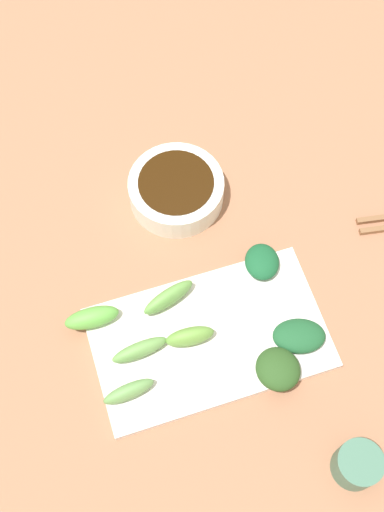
% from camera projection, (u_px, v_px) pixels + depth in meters
% --- Properties ---
extents(tabletop, '(2.10, 2.10, 0.02)m').
position_uv_depth(tabletop, '(194.00, 277.00, 0.97)').
color(tabletop, '#A56F51').
rests_on(tabletop, ground).
extents(sauce_bowl, '(0.14, 0.14, 0.04)m').
position_uv_depth(sauce_bowl, '(176.00, 189.00, 0.99)').
color(sauce_bowl, white).
rests_on(sauce_bowl, tabletop).
extents(serving_plate, '(0.18, 0.31, 0.01)m').
position_uv_depth(serving_plate, '(209.00, 338.00, 0.91)').
color(serving_plate, white).
rests_on(serving_plate, tabletop).
extents(broccoli_stalk_0, '(0.03, 0.07, 0.03)m').
position_uv_depth(broccoli_stalk_0, '(129.00, 392.00, 0.86)').
color(broccoli_stalk_0, '#699F55').
rests_on(broccoli_stalk_0, serving_plate).
extents(broccoli_stalk_1, '(0.04, 0.08, 0.03)m').
position_uv_depth(broccoli_stalk_1, '(168.00, 297.00, 0.91)').
color(broccoli_stalk_1, '#6AA54D').
rests_on(broccoli_stalk_1, serving_plate).
extents(broccoli_leafy_2, '(0.07, 0.06, 0.02)m').
position_uv_depth(broccoli_leafy_2, '(262.00, 262.00, 0.94)').
color(broccoli_leafy_2, '#195A32').
rests_on(broccoli_leafy_2, serving_plate).
extents(broccoli_stalk_3, '(0.03, 0.08, 0.03)m').
position_uv_depth(broccoli_stalk_3, '(140.00, 350.00, 0.88)').
color(broccoli_stalk_3, '#6BA151').
rests_on(broccoli_stalk_3, serving_plate).
extents(broccoli_leafy_4, '(0.07, 0.08, 0.02)m').
position_uv_depth(broccoli_leafy_4, '(299.00, 336.00, 0.89)').
color(broccoli_leafy_4, '#1F5930').
rests_on(broccoli_leafy_4, serving_plate).
extents(broccoli_stalk_5, '(0.03, 0.08, 0.03)m').
position_uv_depth(broccoli_stalk_5, '(92.00, 318.00, 0.90)').
color(broccoli_stalk_5, '#61B347').
rests_on(broccoli_stalk_5, serving_plate).
extents(broccoli_stalk_6, '(0.03, 0.07, 0.03)m').
position_uv_depth(broccoli_stalk_6, '(190.00, 336.00, 0.89)').
color(broccoli_stalk_6, '#6AA042').
rests_on(broccoli_stalk_6, serving_plate).
extents(broccoli_leafy_7, '(0.07, 0.07, 0.03)m').
position_uv_depth(broccoli_leafy_7, '(278.00, 369.00, 0.87)').
color(broccoli_leafy_7, '#2B5021').
rests_on(broccoli_leafy_7, serving_plate).
extents(tea_cup, '(0.06, 0.06, 0.05)m').
position_uv_depth(tea_cup, '(357.00, 465.00, 0.82)').
color(tea_cup, '#477661').
rests_on(tea_cup, tabletop).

